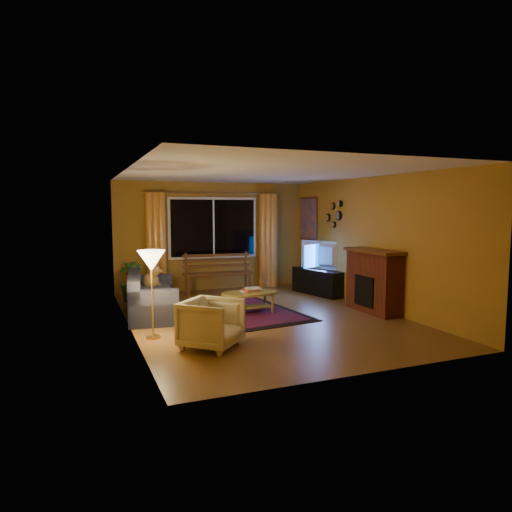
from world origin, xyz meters
name	(u,v)px	position (x,y,z in m)	size (l,w,h in m)	color
floor	(262,317)	(0.00, 0.00, -0.01)	(4.50, 6.00, 0.02)	brown
ceiling	(263,173)	(0.00, 0.00, 2.51)	(4.50, 6.00, 0.02)	white
wall_back	(213,236)	(0.00, 3.01, 1.25)	(4.50, 0.02, 2.50)	#B3812C
wall_left	(128,251)	(-2.26, 0.00, 1.25)	(0.02, 6.00, 2.50)	#B3812C
wall_right	(371,243)	(2.26, 0.00, 1.25)	(0.02, 6.00, 2.50)	#B3812C
window	(214,228)	(0.00, 2.94, 1.45)	(2.00, 0.02, 1.30)	black
curtain_rod	(214,193)	(0.00, 2.90, 2.25)	(0.03, 0.03, 3.20)	#BF8C3F
curtain_left	(156,244)	(-1.35, 2.88, 1.12)	(0.36, 0.36, 2.24)	#F99B37
curtain_right	(268,241)	(1.35, 2.88, 1.12)	(0.36, 0.36, 2.24)	#F99B37
bench	(218,284)	(-0.08, 2.37, 0.23)	(1.53, 0.45, 0.46)	#532E12
potted_plant	(131,282)	(-1.96, 2.30, 0.40)	(0.45, 0.45, 0.80)	#235B1E
sofa	(152,294)	(-1.77, 0.86, 0.38)	(0.80, 1.87, 0.76)	#25273C
dog	(151,277)	(-1.72, 1.28, 0.62)	(0.33, 0.46, 0.50)	olive
armchair	(211,321)	(-1.33, -1.37, 0.37)	(0.72, 0.67, 0.74)	beige
floor_lamp	(152,295)	(-2.00, -0.61, 0.64)	(0.21, 0.21, 1.28)	#BF8C3F
rug	(240,310)	(-0.20, 0.60, 0.01)	(1.74, 2.74, 0.02)	maroon
coffee_table	(250,303)	(-0.10, 0.36, 0.19)	(1.07, 1.07, 0.39)	olive
tv_console	(319,282)	(2.00, 1.51, 0.28)	(0.45, 1.34, 0.56)	black
television	(319,255)	(2.00, 1.51, 0.87)	(1.08, 0.14, 0.62)	black
fireplace	(374,282)	(2.05, -0.40, 0.55)	(0.40, 1.20, 1.10)	maroon
mirror_cluster	(333,213)	(2.21, 1.30, 1.80)	(0.06, 0.60, 0.56)	black
painting	(308,219)	(2.22, 2.45, 1.65)	(0.04, 0.76, 0.96)	orange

